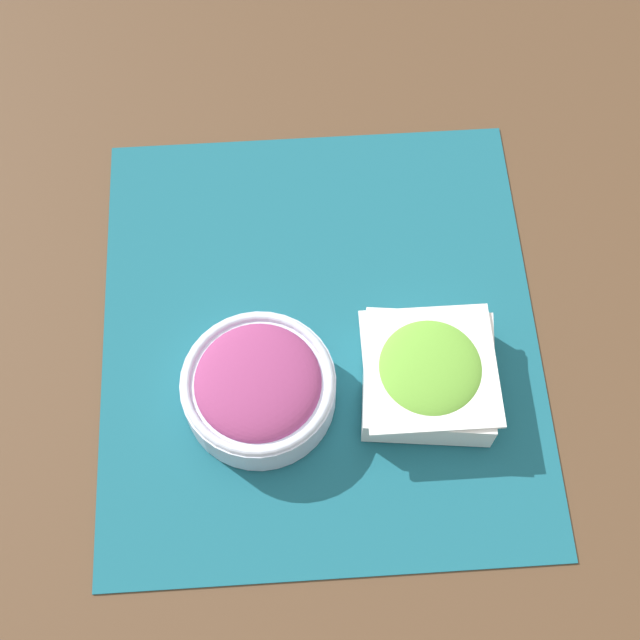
% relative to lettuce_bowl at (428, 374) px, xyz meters
% --- Properties ---
extents(ground_plane, '(3.00, 3.00, 0.00)m').
position_rel_lettuce_bowl_xyz_m(ground_plane, '(-0.06, -0.10, -0.03)').
color(ground_plane, '#513823').
extents(placemat, '(0.49, 0.44, 0.00)m').
position_rel_lettuce_bowl_xyz_m(placemat, '(-0.06, -0.10, -0.03)').
color(placemat, '#195B6B').
rests_on(placemat, ground_plane).
extents(lettuce_bowl, '(0.14, 0.14, 0.05)m').
position_rel_lettuce_bowl_xyz_m(lettuce_bowl, '(0.00, 0.00, 0.00)').
color(lettuce_bowl, white).
rests_on(lettuce_bowl, placemat).
extents(onion_bowl, '(0.15, 0.15, 0.06)m').
position_rel_lettuce_bowl_xyz_m(onion_bowl, '(0.00, -0.16, 0.00)').
color(onion_bowl, silver).
rests_on(onion_bowl, placemat).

